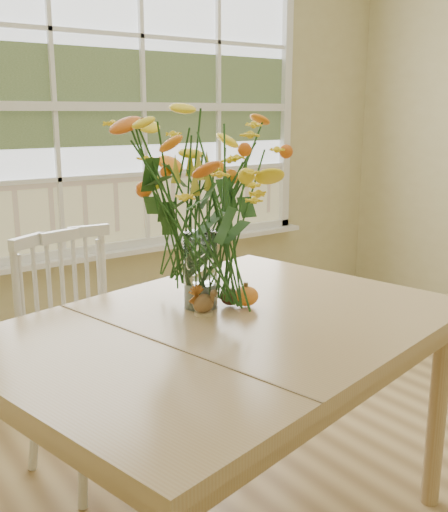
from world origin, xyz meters
TOP-DOWN VIEW (x-y plane):
  - wall_back at (0.00, 2.25)m, footprint 4.00×0.02m
  - window at (0.00, 2.21)m, footprint 2.42×0.12m
  - dining_table at (-0.65, 0.47)m, footprint 1.76×1.42m
  - windsor_chair at (-0.87, 1.24)m, footprint 0.55×0.54m
  - flower_vase at (-0.64, 0.65)m, footprint 0.57×0.57m
  - pumpkin at (-0.51, 0.56)m, footprint 0.09×0.09m
  - turkey_figurine at (-0.68, 0.57)m, footprint 0.08×0.06m
  - dark_gourd at (-0.55, 0.60)m, footprint 0.13×0.08m

SIDE VIEW (x-z plane):
  - windsor_chair at x=-0.87m, z-range 0.06..1.07m
  - dining_table at x=-0.65m, z-range 0.33..1.16m
  - dark_gourd at x=-0.55m, z-range 0.84..0.90m
  - pumpkin at x=-0.51m, z-range 0.84..0.91m
  - turkey_figurine at x=-0.68m, z-range 0.83..0.93m
  - flower_vase at x=-0.64m, z-range 0.91..1.58m
  - wall_back at x=0.00m, z-range 0.00..2.70m
  - window at x=0.00m, z-range 0.66..2.40m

